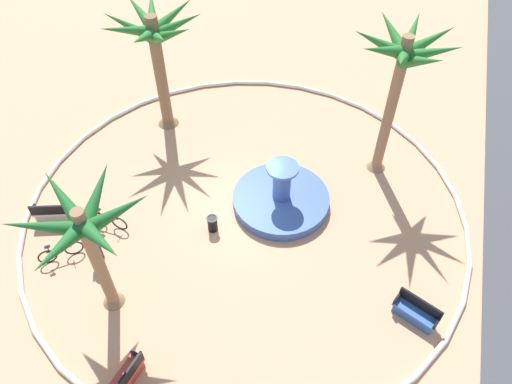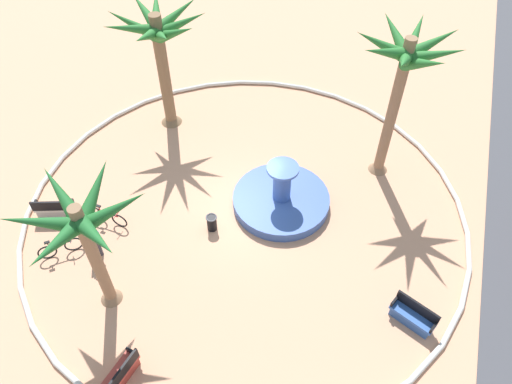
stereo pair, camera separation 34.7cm
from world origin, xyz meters
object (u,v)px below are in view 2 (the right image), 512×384
Objects in this scene: palm_tree_by_curb at (83,229)px; palm_tree_mid_plaza at (159,40)px; bench_west at (55,209)px; bicycle_red_frame at (60,248)px; fountain at (281,199)px; bench_north at (120,376)px; bicycle_by_lamppost at (109,217)px; palm_tree_near_fountain at (404,69)px; bench_east at (412,317)px; person_cyclist_helmet at (94,241)px; trash_bin at (212,222)px.

palm_tree_mid_plaza reaches higher than palm_tree_by_curb.
bicycle_red_frame is (1.62, 1.41, 0.04)m from bench_west.
bicycle_red_frame is (5.37, -7.25, 0.07)m from fountain.
palm_tree_by_curb is 3.22× the size of bench_north.
fountain reaches higher than bicycle_by_lamppost.
palm_tree_near_fountain reaches higher than bench_east.
palm_tree_by_curb is (9.93, -7.95, -1.26)m from palm_tree_near_fountain.
palm_tree_by_curb is 3.19× the size of bench_west.
palm_tree_near_fountain is 14.71m from bench_north.
palm_tree_by_curb is 3.81m from person_cyclist_helmet.
palm_tree_by_curb is at bearing -143.12° from bench_north.
trash_bin is at bearing 122.17° from bicycle_red_frame.
trash_bin is at bearing 39.58° from palm_tree_mid_plaza.
trash_bin is (-1.53, 6.43, 0.04)m from bench_west.
bench_north is 6.74m from bicycle_by_lamppost.
trash_bin is at bearing 126.78° from person_cyclist_helmet.
bicycle_by_lamppost is at bearing -163.78° from person_cyclist_helmet.
palm_tree_mid_plaza is 3.75× the size of person_cyclist_helmet.
bench_north reaches higher than trash_bin.
palm_tree_near_fountain reaches higher than person_cyclist_helmet.
bench_north is (5.26, -8.51, 0.00)m from bench_east.
fountain is 2.45× the size of bench_east.
person_cyclist_helmet is (4.93, -5.87, 0.58)m from fountain.
palm_tree_mid_plaza is 13.72m from bench_north.
bicycle_red_frame is 0.81× the size of person_cyclist_helmet.
fountain is 7.69m from person_cyclist_helmet.
fountain is 2.47× the size of bench_north.
bench_east is at bearing 104.77° from palm_tree_by_curb.
person_cyclist_helmet is (8.30, 0.99, -3.65)m from palm_tree_mid_plaza.
bench_east reaches higher than bicycle_red_frame.
palm_tree_mid_plaza is (-9.81, -2.44, 0.47)m from palm_tree_by_curb.
bench_west and bench_north have the same top height.
bench_north is at bearing 39.67° from person_cyclist_helmet.
bench_north is (8.96, -2.53, 0.03)m from fountain.
trash_bin is (5.59, 4.62, -4.16)m from palm_tree_mid_plaza.
trash_bin is (2.22, -2.24, 0.07)m from fountain.
palm_tree_near_fountain is at bearing 124.85° from bicycle_by_lamppost.
bench_west is 8.04m from bench_north.
bench_north is 6.75m from trash_bin.
bench_east is at bearing 121.71° from bench_north.
palm_tree_by_curb is (6.44, -4.42, 3.76)m from fountain.
palm_tree_near_fountain is 12.78m from palm_tree_by_curb.
palm_tree_near_fountain is 5.28× the size of bicycle_red_frame.
bench_east and bench_west have the same top height.
bench_north is at bearing 49.66° from bench_west.
palm_tree_mid_plaza is 8.46m from bench_west.
fountain is at bearing 164.23° from bench_north.
palm_tree_near_fountain is at bearing 134.64° from trash_bin.
palm_tree_near_fountain is 10.42m from palm_tree_mid_plaza.
bench_west is at bearing -66.58° from fountain.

